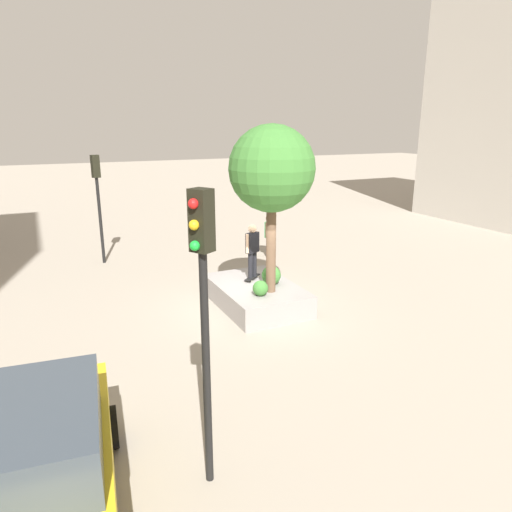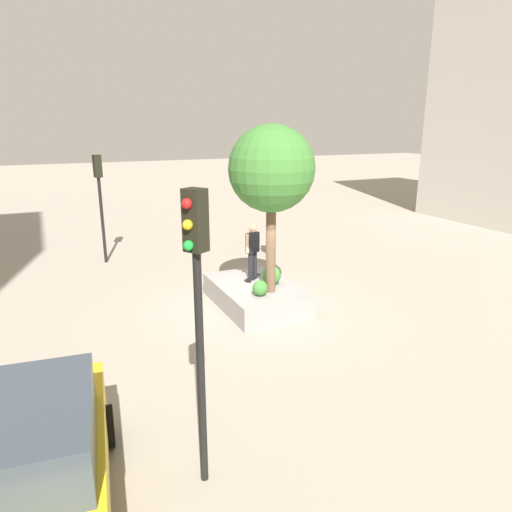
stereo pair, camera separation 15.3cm
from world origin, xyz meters
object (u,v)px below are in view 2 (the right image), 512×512
at_px(skateboard, 253,277).
at_px(traffic_light_median, 197,293).
at_px(traffic_light_corner, 99,190).
at_px(bystander_watching, 270,233).
at_px(plaza_tree, 271,170).
at_px(skateboarder, 253,247).
at_px(taxi_cab, 37,461).
at_px(planter_ledge, 256,295).

bearing_deg(skateboard, traffic_light_median, 150.08).
bearing_deg(skateboard, traffic_light_corner, 30.48).
bearing_deg(bystander_watching, plaza_tree, 153.57).
distance_m(plaza_tree, skateboarder, 2.74).
xyz_separation_m(traffic_light_corner, traffic_light_median, (-13.04, 0.22, 0.19)).
bearing_deg(taxi_cab, traffic_light_corner, -10.99).
bearing_deg(taxi_cab, skateboarder, -43.00).
bearing_deg(traffic_light_median, plaza_tree, -35.19).
bearing_deg(bystander_watching, planter_ledge, 149.04).
bearing_deg(plaza_tree, skateboarder, 0.67).
relative_size(traffic_light_corner, bystander_watching, 2.40).
bearing_deg(plaza_tree, taxi_cab, 131.08).
xyz_separation_m(plaza_tree, traffic_light_corner, (7.48, 3.70, -1.26)).
xyz_separation_m(skateboard, taxi_cab, (-6.63, 6.18, 0.27)).
height_order(skateboard, traffic_light_median, traffic_light_median).
relative_size(planter_ledge, traffic_light_corner, 0.80).
height_order(skateboarder, bystander_watching, skateboarder).
bearing_deg(planter_ledge, plaza_tree, -169.47).
bearing_deg(planter_ledge, skateboard, -13.09).
bearing_deg(planter_ledge, traffic_light_median, 148.89).
height_order(taxi_cab, bystander_watching, taxi_cab).
bearing_deg(traffic_light_median, traffic_light_corner, -0.98).
xyz_separation_m(skateboard, bystander_watching, (4.24, -2.73, 0.29)).
bearing_deg(skateboard, planter_ledge, 166.91).
bearing_deg(planter_ledge, bystander_watching, -30.96).
distance_m(traffic_light_corner, traffic_light_median, 13.04).
bearing_deg(traffic_light_corner, traffic_light_median, 179.02).
height_order(planter_ledge, bystander_watching, bystander_watching).
distance_m(skateboarder, traffic_light_median, 7.95).
xyz_separation_m(skateboard, skateboarder, (0.00, 0.00, 0.99)).
distance_m(plaza_tree, traffic_light_median, 6.88).
distance_m(planter_ledge, plaza_tree, 3.90).
relative_size(taxi_cab, traffic_light_median, 0.97).
bearing_deg(taxi_cab, planter_ledge, -44.74).
bearing_deg(planter_ledge, traffic_light_corner, 27.77).
relative_size(skateboard, bystander_watching, 0.42).
height_order(plaza_tree, skateboarder, plaza_tree).
bearing_deg(traffic_light_median, planter_ledge, -31.11).
bearing_deg(bystander_watching, taxi_cab, 140.65).
relative_size(skateboard, taxi_cab, 0.17).
distance_m(plaza_tree, bystander_watching, 6.87).
bearing_deg(skateboarder, traffic_light_corner, 30.48).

